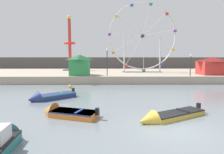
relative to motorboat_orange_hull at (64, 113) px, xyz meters
The scene contains 13 objects.
ground_plane 7.03m from the motorboat_orange_hull, 21.24° to the right, with size 240.00×240.00×0.00m, color slate.
quay_promenade 28.06m from the motorboat_orange_hull, 76.50° to the left, with size 110.00×23.23×1.19m, color tan.
distant_town_skyline 53.34m from the motorboat_orange_hull, 82.94° to the left, with size 140.00×3.00×4.40m, color #564C47.
motorboat_orange_hull is the anchor object (origin of this frame).
motorboat_navy_blue 5.86m from the motorboat_orange_hull, 117.95° to the left, with size 4.28×4.09×1.38m.
motorboat_mustard_yellow 6.72m from the motorboat_orange_hull, ahead, with size 5.15×3.55×1.11m.
ferris_wheel_white_frame 28.45m from the motorboat_orange_hull, 69.34° to the left, with size 13.60×1.20×13.91m.
drop_tower_red_tower 32.91m from the motorboat_orange_hull, 101.00° to the left, with size 2.80×2.80×12.54m.
carnival_booth_red_striped 28.05m from the motorboat_orange_hull, 42.98° to the left, with size 4.82×3.68×3.00m.
carnival_booth_green_kiosk 18.52m from the motorboat_orange_hull, 95.51° to the left, with size 3.36×4.00×3.32m.
promenade_lamp_near 17.27m from the motorboat_orange_hull, 80.84° to the left, with size 0.32×0.32×4.22m.
promenade_lamp_far 22.92m from the motorboat_orange_hull, 46.65° to the left, with size 0.32×0.32×3.35m.
mooring_buoy_orange 12.59m from the motorboat_orange_hull, 99.98° to the left, with size 0.44×0.44×0.44m, color yellow.
Camera 1 is at (-3.48, -9.84, 3.84)m, focal length 30.14 mm.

